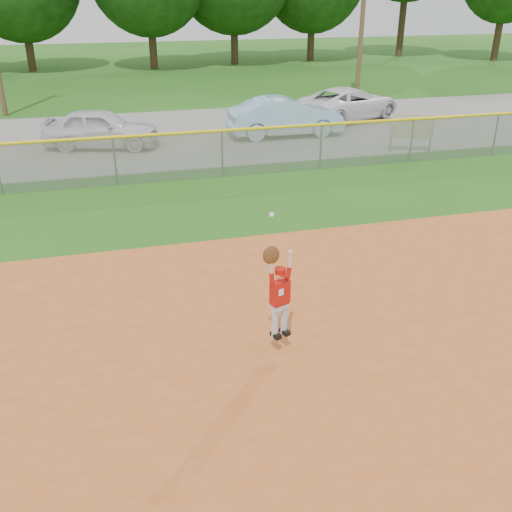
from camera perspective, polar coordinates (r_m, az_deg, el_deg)
The scene contains 10 objects.
ground at distance 9.94m, azimuth 8.77°, elevation -9.19°, with size 120.00×120.00×0.00m, color #225814.
clay_infield at distance 7.94m, azimuth 17.77°, elevation -20.76°, with size 24.00×16.00×0.04m, color #B95621.
parking_strip at distance 24.33m, azimuth -6.31°, elevation 12.03°, with size 44.00×10.00×0.03m, color slate.
car_white_a at distance 22.62m, azimuth -15.26°, elevation 12.21°, with size 1.71×4.25×1.45m, color silver.
car_blue at distance 23.71m, azimuth 2.95°, elevation 13.73°, with size 1.62×4.65×1.53m, color #88B4CB.
car_white_b at distance 27.11m, azimuth 9.25°, elevation 14.83°, with size 2.38×5.17×1.44m, color white.
sponsor_sign at distance 21.92m, azimuth 15.33°, elevation 12.30°, with size 1.54×0.54×1.43m.
outfield_fence at distance 18.39m, azimuth -3.40°, elevation 10.54°, with size 40.06×0.10×1.55m.
power_lines at distance 29.78m, azimuth -6.71°, elevation 23.52°, with size 19.40×0.24×9.00m.
ballplayer at distance 9.15m, azimuth 2.28°, elevation -3.56°, with size 0.55×0.30×2.22m.
Camera 1 is at (-3.52, -7.42, 5.60)m, focal length 40.00 mm.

